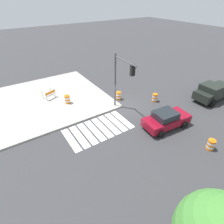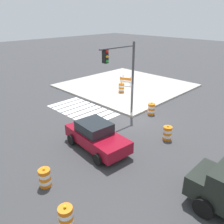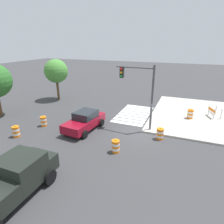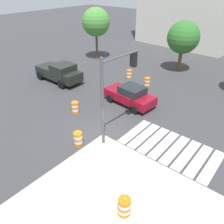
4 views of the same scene
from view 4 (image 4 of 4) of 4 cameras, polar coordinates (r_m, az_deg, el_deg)
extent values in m
plane|color=#38383A|center=(15.25, -2.36, -6.06)|extent=(120.00, 120.00, 0.00)
cube|color=silver|center=(15.72, 5.80, -4.90)|extent=(0.60, 3.20, 0.02)
cube|color=silver|center=(15.41, 8.10, -5.91)|extent=(0.60, 3.20, 0.02)
cube|color=silver|center=(15.13, 10.51, -6.96)|extent=(0.60, 3.20, 0.02)
cube|color=silver|center=(14.88, 13.01, -8.04)|extent=(0.60, 3.20, 0.02)
cube|color=silver|center=(14.66, 15.60, -9.13)|extent=(0.60, 3.20, 0.02)
cube|color=silver|center=(14.48, 18.28, -10.23)|extent=(0.60, 3.20, 0.02)
cube|color=silver|center=(14.34, 21.04, -11.33)|extent=(0.60, 3.20, 0.02)
cube|color=silver|center=(14.23, 23.87, -12.43)|extent=(0.60, 3.20, 0.02)
cube|color=maroon|center=(18.79, 4.45, 3.96)|extent=(4.45, 2.22, 0.70)
cube|color=#1E2328|center=(18.36, 5.12, 5.51)|extent=(2.04, 1.76, 0.60)
cylinder|color=black|center=(19.14, -0.52, 3.41)|extent=(0.68, 0.30, 0.66)
cylinder|color=black|center=(20.38, 3.29, 5.16)|extent=(0.68, 0.30, 0.66)
cylinder|color=black|center=(17.56, 5.69, 0.53)|extent=(0.68, 0.30, 0.66)
cylinder|color=black|center=(18.90, 9.39, 2.59)|extent=(0.68, 0.30, 0.66)
cube|color=black|center=(24.69, -15.21, 10.19)|extent=(2.51, 2.01, 0.90)
cube|color=black|center=(22.98, -12.14, 9.85)|extent=(1.91, 2.01, 1.50)
cube|color=black|center=(22.29, -10.23, 8.55)|extent=(1.41, 1.90, 0.90)
cylinder|color=black|center=(23.28, -8.73, 8.47)|extent=(0.84, 0.30, 0.84)
cylinder|color=black|center=(22.10, -12.63, 6.82)|extent=(0.84, 0.30, 0.84)
cylinder|color=black|center=(25.77, -13.92, 10.16)|extent=(0.84, 0.30, 0.84)
cylinder|color=black|center=(24.72, -17.66, 8.71)|extent=(0.84, 0.30, 0.84)
cylinder|color=orange|center=(22.36, 8.76, 6.58)|extent=(0.56, 0.56, 0.18)
cylinder|color=white|center=(22.29, 8.79, 7.00)|extent=(0.56, 0.56, 0.18)
cylinder|color=orange|center=(22.21, 8.83, 7.43)|extent=(0.56, 0.56, 0.18)
cylinder|color=white|center=(22.14, 8.87, 7.85)|extent=(0.56, 0.56, 0.18)
cylinder|color=orange|center=(22.08, 8.90, 8.28)|extent=(0.56, 0.56, 0.18)
sphere|color=yellow|center=(22.02, 8.94, 8.64)|extent=(0.12, 0.12, 0.12)
cylinder|color=orange|center=(14.65, -8.42, -7.79)|extent=(0.56, 0.56, 0.18)
cylinder|color=white|center=(14.54, -8.47, -7.24)|extent=(0.56, 0.56, 0.18)
cylinder|color=orange|center=(14.43, -8.53, -6.68)|extent=(0.56, 0.56, 0.18)
cylinder|color=white|center=(14.32, -8.58, -6.11)|extent=(0.56, 0.56, 0.18)
cylinder|color=orange|center=(14.21, -8.64, -5.53)|extent=(0.56, 0.56, 0.18)
sphere|color=yellow|center=(14.12, -8.68, -5.04)|extent=(0.12, 0.12, 0.12)
cylinder|color=orange|center=(17.99, -9.16, 0.18)|extent=(0.56, 0.56, 0.18)
cylinder|color=white|center=(17.90, -9.20, 0.67)|extent=(0.56, 0.56, 0.18)
cylinder|color=orange|center=(17.82, -9.25, 1.17)|extent=(0.56, 0.56, 0.18)
cylinder|color=white|center=(17.73, -9.30, 1.68)|extent=(0.56, 0.56, 0.18)
cylinder|color=orange|center=(17.64, -9.35, 2.19)|extent=(0.56, 0.56, 0.18)
sphere|color=yellow|center=(17.57, -9.39, 2.62)|extent=(0.12, 0.12, 0.12)
cylinder|color=orange|center=(24.10, 4.33, 8.69)|extent=(0.56, 0.56, 0.18)
cylinder|color=white|center=(24.03, 4.35, 9.09)|extent=(0.56, 0.56, 0.18)
cylinder|color=orange|center=(23.96, 4.36, 9.49)|extent=(0.56, 0.56, 0.18)
cylinder|color=white|center=(23.90, 4.38, 9.89)|extent=(0.56, 0.56, 0.18)
cylinder|color=orange|center=(23.83, 4.40, 10.29)|extent=(0.56, 0.56, 0.18)
sphere|color=yellow|center=(23.78, 4.41, 10.63)|extent=(0.12, 0.12, 0.12)
cylinder|color=orange|center=(10.94, 3.05, -23.82)|extent=(0.56, 0.56, 0.18)
cylinder|color=white|center=(10.80, 3.08, -23.26)|extent=(0.56, 0.56, 0.18)
cylinder|color=orange|center=(10.65, 3.11, -22.70)|extent=(0.56, 0.56, 0.18)
cylinder|color=white|center=(10.51, 3.14, -22.12)|extent=(0.56, 0.56, 0.18)
cylinder|color=orange|center=(10.37, 3.17, -21.52)|extent=(0.56, 0.56, 0.18)
sphere|color=yellow|center=(10.25, 3.20, -21.00)|extent=(0.12, 0.12, 0.12)
cylinder|color=#4C4C51|center=(12.96, -2.41, 1.96)|extent=(0.18, 0.18, 5.50)
cylinder|color=#4C4C51|center=(13.08, 2.45, 13.92)|extent=(0.30, 3.20, 0.12)
cube|color=black|center=(14.05, 5.47, 13.09)|extent=(0.37, 0.30, 0.90)
sphere|color=red|center=(14.08, 4.91, 14.43)|extent=(0.20, 0.20, 0.20)
sphere|color=#F2A514|center=(14.16, 4.85, 13.26)|extent=(0.20, 0.20, 0.20)
sphere|color=green|center=(14.26, 4.80, 12.11)|extent=(0.20, 0.20, 0.20)
cylinder|color=brown|center=(29.96, -3.85, 16.34)|extent=(0.29, 0.29, 3.33)
sphere|color=#478C38|center=(29.38, -4.06, 21.72)|extent=(3.38, 3.38, 3.38)
cylinder|color=brown|center=(26.84, 16.72, 12.47)|extent=(0.38, 0.38, 2.50)
sphere|color=#2D6B28|center=(26.22, 17.54, 17.51)|extent=(3.40, 3.40, 3.40)
camera|label=1|loc=(22.01, 49.52, 24.26)|focal=28.89mm
camera|label=2|loc=(28.40, -1.10, 27.47)|focal=36.57mm
camera|label=3|loc=(23.68, -38.80, 20.29)|focal=30.62mm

